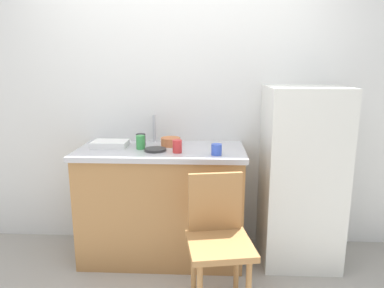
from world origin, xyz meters
name	(u,v)px	position (x,y,z in m)	size (l,w,h in m)	color
back_wall	(176,98)	(0.00, 1.00, 1.30)	(4.80, 0.10, 2.60)	silver
cabinet_base	(162,205)	(-0.09, 0.65, 0.45)	(1.29, 0.60, 0.89)	#A87542
countertop	(161,151)	(-0.09, 0.65, 0.91)	(1.33, 0.64, 0.04)	#B7B7BC
faucet	(154,129)	(-0.18, 0.90, 1.05)	(0.02, 0.02, 0.23)	#B7B7BC
refrigerator	(301,176)	(1.03, 0.66, 0.71)	(0.59, 0.58, 1.43)	silver
chair	(218,237)	(0.36, 0.02, 0.50)	(0.46, 0.46, 0.89)	#A87542
dish_tray	(110,144)	(-0.51, 0.68, 0.96)	(0.28, 0.20, 0.05)	white
terracotta_bowl	(171,142)	(-0.02, 0.75, 0.97)	(0.16, 0.16, 0.07)	#C67042
hotplate	(155,150)	(-0.12, 0.56, 0.94)	(0.17, 0.17, 0.02)	#2D2D2D
cup_green	(141,142)	(-0.25, 0.62, 0.99)	(0.07, 0.07, 0.11)	green
cup_black	(141,140)	(-0.27, 0.75, 0.98)	(0.08, 0.08, 0.10)	black
cup_blue	(216,150)	(0.35, 0.46, 0.97)	(0.08, 0.08, 0.08)	blue
cup_red	(177,146)	(0.05, 0.52, 0.98)	(0.07, 0.07, 0.10)	red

